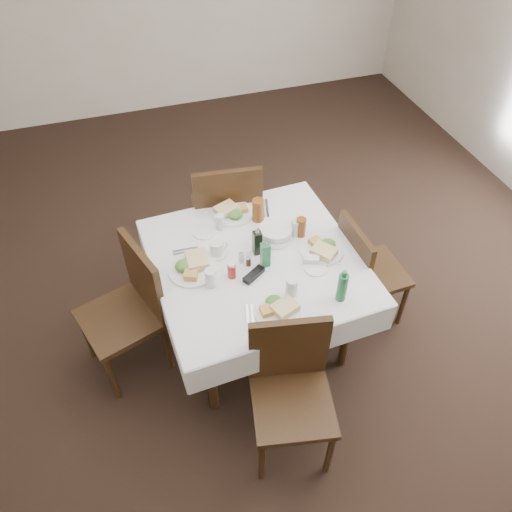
% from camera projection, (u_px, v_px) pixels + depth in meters
% --- Properties ---
extents(ground_plane, '(7.00, 7.00, 0.00)m').
position_uv_depth(ground_plane, '(246.00, 324.00, 3.77)').
color(ground_plane, black).
extents(room_shell, '(6.04, 7.04, 2.80)m').
position_uv_depth(room_shell, '(241.00, 121.00, 2.56)').
color(room_shell, beige).
rests_on(room_shell, ground).
extents(dining_table, '(1.36, 1.36, 0.76)m').
position_uv_depth(dining_table, '(256.00, 268.00, 3.24)').
color(dining_table, black).
rests_on(dining_table, ground).
extents(chair_north, '(0.55, 0.55, 1.04)m').
position_uv_depth(chair_north, '(227.00, 211.00, 3.79)').
color(chair_north, black).
rests_on(chair_north, ground).
extents(chair_south, '(0.53, 0.53, 0.95)m').
position_uv_depth(chair_south, '(291.00, 382.00, 2.80)').
color(chair_south, black).
rests_on(chair_south, ground).
extents(chair_east, '(0.44, 0.44, 0.90)m').
position_uv_depth(chair_east, '(364.00, 268.00, 3.47)').
color(chair_east, black).
rests_on(chair_east, ground).
extents(chair_west, '(0.59, 0.59, 0.99)m').
position_uv_depth(chair_west, '(132.00, 304.00, 3.18)').
color(chair_west, black).
rests_on(chair_west, ground).
extents(meal_north, '(0.29, 0.29, 0.06)m').
position_uv_depth(meal_north, '(232.00, 212.00, 3.48)').
color(meal_north, white).
rests_on(meal_north, dining_table).
extents(meal_south, '(0.28, 0.28, 0.06)m').
position_uv_depth(meal_south, '(278.00, 308.00, 2.87)').
color(meal_south, white).
rests_on(meal_south, dining_table).
extents(meal_east, '(0.28, 0.28, 0.06)m').
position_uv_depth(meal_east, '(323.00, 249.00, 3.22)').
color(meal_east, white).
rests_on(meal_east, dining_table).
extents(meal_west, '(0.31, 0.31, 0.07)m').
position_uv_depth(meal_west, '(192.00, 266.00, 3.10)').
color(meal_west, white).
rests_on(meal_west, dining_table).
extents(side_plate_a, '(0.16, 0.16, 0.01)m').
position_uv_depth(side_plate_a, '(204.00, 232.00, 3.36)').
color(side_plate_a, white).
rests_on(side_plate_a, dining_table).
extents(side_plate_b, '(0.14, 0.14, 0.01)m').
position_uv_depth(side_plate_b, '(315.00, 268.00, 3.12)').
color(side_plate_b, white).
rests_on(side_plate_b, dining_table).
extents(water_n, '(0.06, 0.06, 0.11)m').
position_uv_depth(water_n, '(220.00, 222.00, 3.36)').
color(water_n, silver).
rests_on(water_n, dining_table).
extents(water_s, '(0.07, 0.07, 0.14)m').
position_uv_depth(water_s, '(292.00, 288.00, 2.92)').
color(water_s, silver).
rests_on(water_s, dining_table).
extents(water_e, '(0.06, 0.06, 0.12)m').
position_uv_depth(water_e, '(296.00, 228.00, 3.31)').
color(water_e, silver).
rests_on(water_e, dining_table).
extents(water_w, '(0.07, 0.07, 0.13)m').
position_uv_depth(water_w, '(211.00, 278.00, 2.99)').
color(water_w, silver).
rests_on(water_w, dining_table).
extents(iced_tea_a, '(0.08, 0.08, 0.17)m').
position_uv_depth(iced_tea_a, '(258.00, 210.00, 3.40)').
color(iced_tea_a, brown).
rests_on(iced_tea_a, dining_table).
extents(iced_tea_b, '(0.07, 0.07, 0.14)m').
position_uv_depth(iced_tea_b, '(301.00, 227.00, 3.30)').
color(iced_tea_b, brown).
rests_on(iced_tea_b, dining_table).
extents(bread_basket, '(0.24, 0.24, 0.08)m').
position_uv_depth(bread_basket, '(276.00, 233.00, 3.31)').
color(bread_basket, silver).
rests_on(bread_basket, dining_table).
extents(oil_cruet_dark, '(0.05, 0.05, 0.22)m').
position_uv_depth(oil_cruet_dark, '(257.00, 242.00, 3.16)').
color(oil_cruet_dark, black).
rests_on(oil_cruet_dark, dining_table).
extents(oil_cruet_green, '(0.05, 0.05, 0.22)m').
position_uv_depth(oil_cruet_green, '(265.00, 254.00, 3.09)').
color(oil_cruet_green, '#206C3B').
rests_on(oil_cruet_green, dining_table).
extents(ketchup_bottle, '(0.05, 0.05, 0.11)m').
position_uv_depth(ketchup_bottle, '(232.00, 271.00, 3.04)').
color(ketchup_bottle, '#A3201A').
rests_on(ketchup_bottle, dining_table).
extents(salt_shaker, '(0.04, 0.04, 0.08)m').
position_uv_depth(salt_shaker, '(241.00, 258.00, 3.14)').
color(salt_shaker, white).
rests_on(salt_shaker, dining_table).
extents(pepper_shaker, '(0.03, 0.03, 0.07)m').
position_uv_depth(pepper_shaker, '(248.00, 261.00, 3.12)').
color(pepper_shaker, '#44291D').
rests_on(pepper_shaker, dining_table).
extents(coffee_mug, '(0.15, 0.14, 0.10)m').
position_uv_depth(coffee_mug, '(217.00, 249.00, 3.19)').
color(coffee_mug, white).
rests_on(coffee_mug, dining_table).
extents(sunglasses, '(0.16, 0.13, 0.03)m').
position_uv_depth(sunglasses, '(254.00, 275.00, 3.07)').
color(sunglasses, black).
rests_on(sunglasses, dining_table).
extents(green_bottle, '(0.06, 0.06, 0.23)m').
position_uv_depth(green_bottle, '(342.00, 287.00, 2.88)').
color(green_bottle, '#206C3B').
rests_on(green_bottle, dining_table).
extents(sugar_caddy, '(0.11, 0.09, 0.05)m').
position_uv_depth(sugar_caddy, '(311.00, 259.00, 3.15)').
color(sugar_caddy, white).
rests_on(sugar_caddy, dining_table).
extents(cutlery_n, '(0.10, 0.21, 0.01)m').
position_uv_depth(cutlery_n, '(265.00, 208.00, 3.54)').
color(cutlery_n, silver).
rests_on(cutlery_n, dining_table).
extents(cutlery_s, '(0.09, 0.19, 0.01)m').
position_uv_depth(cutlery_s, '(250.00, 317.00, 2.85)').
color(cutlery_s, silver).
rests_on(cutlery_s, dining_table).
extents(cutlery_e, '(0.18, 0.10, 0.01)m').
position_uv_depth(cutlery_e, '(327.00, 262.00, 3.16)').
color(cutlery_e, silver).
rests_on(cutlery_e, dining_table).
extents(cutlery_w, '(0.17, 0.05, 0.01)m').
position_uv_depth(cutlery_w, '(186.00, 251.00, 3.23)').
color(cutlery_w, silver).
rests_on(cutlery_w, dining_table).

